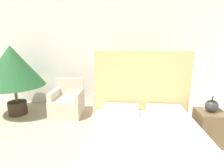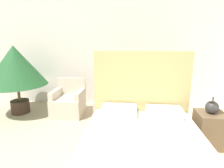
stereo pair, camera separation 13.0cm
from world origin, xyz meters
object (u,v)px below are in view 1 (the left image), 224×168
armchair_near_window_left (67,104)px  nightstand (209,127)px  table_lamp (213,95)px  bed (147,150)px  armchair_near_window_right (111,105)px  potted_palm (12,67)px

armchair_near_window_left → nightstand: (2.71, -0.96, 0.01)m
table_lamp → nightstand: bearing=23.3°
armchair_near_window_left → table_lamp: bearing=-20.6°
bed → nightstand: bearing=32.9°
armchair_near_window_right → nightstand: size_ratio=1.47×
bed → potted_palm: 3.33m
armchair_near_window_left → potted_palm: 1.45m
potted_palm → armchair_near_window_left: bearing=2.0°
armchair_near_window_left → potted_palm: (-1.18, -0.04, 0.84)m
armchair_near_window_left → potted_palm: size_ratio=0.51×
armchair_near_window_right → potted_palm: (-2.19, -0.04, 0.84)m
bed → nightstand: size_ratio=3.83×
bed → armchair_near_window_right: bed is taller
potted_palm → armchair_near_window_right: bearing=1.1°
bed → potted_palm: potted_palm is taller
armchair_near_window_left → bed: bearing=-47.1°
armchair_near_window_right → table_lamp: bearing=-25.3°
nightstand → armchair_near_window_left: bearing=160.4°
table_lamp → potted_palm: bearing=166.5°
armchair_near_window_left → armchair_near_window_right: size_ratio=1.00×
bed → armchair_near_window_right: size_ratio=2.61×
bed → armchair_near_window_left: bed is taller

